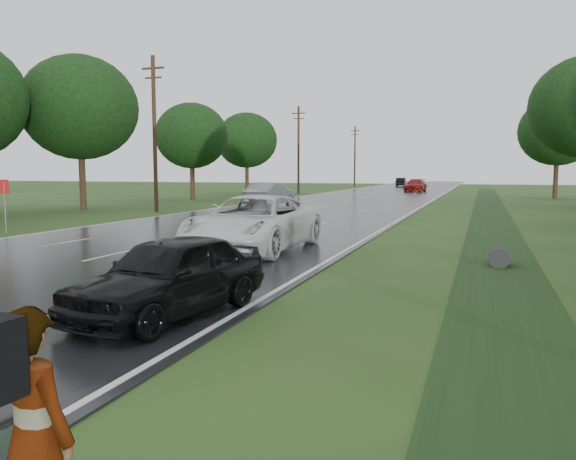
# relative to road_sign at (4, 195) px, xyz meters

# --- Properties ---
(road) EXTENTS (14.00, 180.00, 0.04)m
(road) POSITION_rel_road_sign_xyz_m (8.50, 33.00, -1.62)
(road) COLOR black
(road) RESTS_ON ground
(edge_stripe_east) EXTENTS (0.12, 180.00, 0.01)m
(edge_stripe_east) POSITION_rel_road_sign_xyz_m (15.25, 33.00, -1.60)
(edge_stripe_east) COLOR silver
(edge_stripe_east) RESTS_ON road
(edge_stripe_west) EXTENTS (0.12, 180.00, 0.01)m
(edge_stripe_west) POSITION_rel_road_sign_xyz_m (1.75, 33.00, -1.60)
(edge_stripe_west) COLOR silver
(edge_stripe_west) RESTS_ON road
(center_line) EXTENTS (0.12, 180.00, 0.01)m
(center_line) POSITION_rel_road_sign_xyz_m (8.50, 33.00, -1.60)
(center_line) COLOR silver
(center_line) RESTS_ON road
(drainage_ditch) EXTENTS (2.20, 120.00, 0.56)m
(drainage_ditch) POSITION_rel_road_sign_xyz_m (20.00, 6.71, -1.61)
(drainage_ditch) COLOR #1B3213
(drainage_ditch) RESTS_ON ground
(road_sign) EXTENTS (0.50, 0.06, 2.30)m
(road_sign) POSITION_rel_road_sign_xyz_m (0.00, 0.00, 0.00)
(road_sign) COLOR slate
(road_sign) RESTS_ON ground
(utility_pole_mid) EXTENTS (1.60, 0.26, 10.00)m
(utility_pole_mid) POSITION_rel_road_sign_xyz_m (-0.70, 13.00, 3.55)
(utility_pole_mid) COLOR #3A2817
(utility_pole_mid) RESTS_ON ground
(utility_pole_far) EXTENTS (1.60, 0.26, 10.00)m
(utility_pole_far) POSITION_rel_road_sign_xyz_m (-0.70, 43.00, 3.55)
(utility_pole_far) COLOR #3A2817
(utility_pole_far) RESTS_ON ground
(utility_pole_distant) EXTENTS (1.60, 0.26, 10.00)m
(utility_pole_distant) POSITION_rel_road_sign_xyz_m (-0.70, 73.00, 3.55)
(utility_pole_distant) COLOR #3A2817
(utility_pole_distant) RESTS_ON ground
(tree_east_f) EXTENTS (7.20, 7.20, 9.62)m
(tree_east_f) POSITION_rel_road_sign_xyz_m (26.00, 40.00, 4.73)
(tree_east_f) COLOR #3A2817
(tree_east_f) RESTS_ON ground
(tree_west_c) EXTENTS (7.80, 7.80, 10.43)m
(tree_west_c) POSITION_rel_road_sign_xyz_m (-6.50, 13.00, 5.27)
(tree_west_c) COLOR #3A2817
(tree_west_c) RESTS_ON ground
(tree_west_d) EXTENTS (6.60, 6.60, 8.80)m
(tree_west_d) POSITION_rel_road_sign_xyz_m (-5.70, 27.00, 4.18)
(tree_west_d) COLOR #3A2817
(tree_west_d) RESTS_ON ground
(tree_west_f) EXTENTS (7.00, 7.00, 9.29)m
(tree_west_f) POSITION_rel_road_sign_xyz_m (-6.30, 41.00, 4.49)
(tree_west_f) COLOR #3A2817
(tree_west_f) RESTS_ON ground
(pedestrian) EXTENTS (0.83, 0.78, 1.81)m
(pedestrian) POSITION_rel_road_sign_xyz_m (16.68, -16.01, -0.71)
(pedestrian) COLOR #A5998C
(pedestrian) RESTS_ON ground
(white_pickup) EXTENTS (3.06, 6.59, 1.83)m
(white_pickup) POSITION_rel_road_sign_xyz_m (12.35, -1.69, -0.69)
(white_pickup) COLOR white
(white_pickup) RESTS_ON road
(dark_sedan) EXTENTS (2.46, 4.60, 1.49)m
(dark_sedan) POSITION_rel_road_sign_xyz_m (14.14, -10.00, -0.86)
(dark_sedan) COLOR black
(dark_sedan) RESTS_ON road
(silver_sedan) EXTENTS (2.15, 5.50, 1.79)m
(silver_sedan) POSITION_rel_road_sign_xyz_m (4.79, 19.56, -0.71)
(silver_sedan) COLOR gray
(silver_sedan) RESTS_ON road
(far_car_red) EXTENTS (2.59, 5.60, 1.59)m
(far_car_red) POSITION_rel_road_sign_xyz_m (11.39, 53.85, -0.81)
(far_car_red) COLOR maroon
(far_car_red) RESTS_ON road
(far_car_dark) EXTENTS (1.76, 4.40, 1.42)m
(far_car_dark) POSITION_rel_road_sign_xyz_m (6.41, 77.15, -0.89)
(far_car_dark) COLOR black
(far_car_dark) RESTS_ON road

